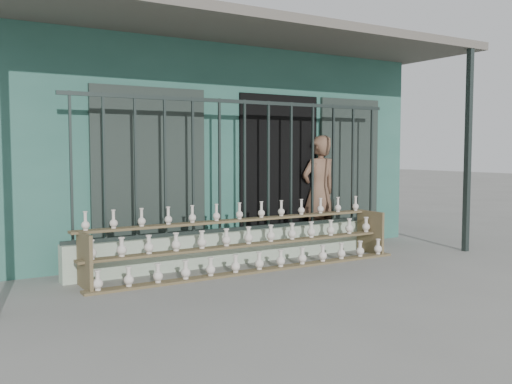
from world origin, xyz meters
TOP-DOWN VIEW (x-y plane):
  - ground at (0.00, 0.00)m, footprint 60.00×60.00m
  - workshop_building at (0.00, 4.23)m, footprint 7.40×6.60m
  - parapet_wall at (0.00, 1.30)m, footprint 5.00×0.20m
  - security_fence at (-0.00, 1.30)m, footprint 5.00×0.04m
  - shelf_rack at (-0.17, 0.88)m, footprint 4.50×0.68m
  - elderly_woman at (1.59, 1.67)m, footprint 0.67×0.46m

SIDE VIEW (x-z plane):
  - ground at x=0.00m, z-range 0.00..0.00m
  - parapet_wall at x=0.00m, z-range 0.00..0.45m
  - shelf_rack at x=-0.17m, z-range -0.06..0.79m
  - elderly_woman at x=1.59m, z-range 0.00..1.79m
  - security_fence at x=0.00m, z-range 0.45..2.25m
  - workshop_building at x=0.00m, z-range 0.02..3.23m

